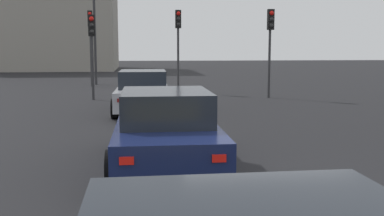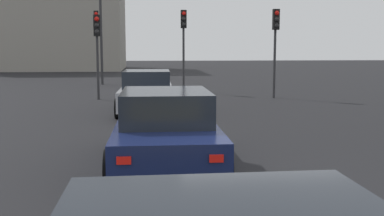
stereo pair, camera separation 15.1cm
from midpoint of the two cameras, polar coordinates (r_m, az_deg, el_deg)
The scene contains 10 objects.
ground_plane at distance 7.59m, azimuth 8.29°, elevation -10.13°, with size 160.00×160.00×0.20m, color black.
car_silver_right_lead at distance 15.72m, azimuth -5.46°, elevation 2.06°, with size 4.74×2.06×1.47m.
car_navy_right_second at distance 8.40m, azimuth -2.86°, elevation -2.69°, with size 4.59×2.03×1.44m.
traffic_light_near_left at distance 20.48m, azimuth 10.78°, elevation 9.16°, with size 0.32×0.29×3.94m.
traffic_light_near_right at distance 27.28m, azimuth -11.86°, elevation 9.36°, with size 0.32×0.30×4.42m.
traffic_light_far_left at distance 19.88m, azimuth -11.74°, elevation 8.59°, with size 0.33×0.31×3.64m.
traffic_light_far_right at distance 22.97m, azimuth -0.88°, elevation 9.43°, with size 0.32×0.29×4.14m.
street_lamp_kerbside at distance 28.69m, azimuth -11.38°, elevation 12.12°, with size 0.56×0.36×7.85m.
building_facade_left at distance 51.30m, azimuth -15.22°, elevation 11.13°, with size 11.79×11.47×11.40m, color gray.
building_facade_center at distance 52.62m, azimuth -21.87°, elevation 11.91°, with size 11.22×10.30×13.49m, color slate.
Camera 2 is at (-7.02, 1.71, 2.18)m, focal length 42.04 mm.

